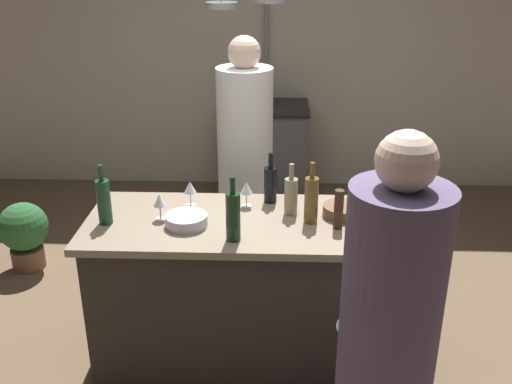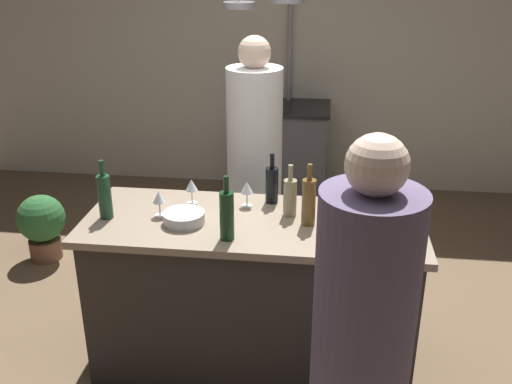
{
  "view_description": "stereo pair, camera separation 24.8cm",
  "coord_description": "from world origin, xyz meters",
  "px_view_note": "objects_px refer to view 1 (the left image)",
  "views": [
    {
      "loc": [
        0.11,
        -2.76,
        2.23
      ],
      "look_at": [
        0.0,
        0.15,
        1.0
      ],
      "focal_mm": 40.59,
      "sensor_mm": 36.0,
      "label": 1
    },
    {
      "loc": [
        0.35,
        -2.74,
        2.23
      ],
      "look_at": [
        0.0,
        0.15,
        1.0
      ],
      "focal_mm": 40.59,
      "sensor_mm": 36.0,
      "label": 2
    }
  ],
  "objects_px": {
    "potted_plant": "(24,232)",
    "mixing_bowl_ceramic": "(397,221)",
    "wine_bottle_amber": "(311,199)",
    "wine_glass_near_left_guest": "(246,189)",
    "mixing_bowl_steel": "(186,220)",
    "stove_range": "(265,151)",
    "bar_stool_right": "(361,382)",
    "wine_glass_near_right_guest": "(160,201)",
    "guest_right": "(385,365)",
    "chef": "(245,176)",
    "wine_bottle_dark": "(270,184)",
    "mixing_bowl_wooden": "(342,211)",
    "wine_glass_by_chef": "(190,188)",
    "wine_bottle_red": "(233,216)",
    "pepper_mill": "(339,209)",
    "wine_bottle_green": "(104,201)",
    "wine_bottle_white": "(291,195)"
  },
  "relations": [
    {
      "from": "pepper_mill",
      "to": "wine_bottle_green",
      "type": "relative_size",
      "value": 0.65
    },
    {
      "from": "potted_plant",
      "to": "wine_glass_near_left_guest",
      "type": "bearing_deg",
      "value": -25.71
    },
    {
      "from": "mixing_bowl_ceramic",
      "to": "mixing_bowl_steel",
      "type": "bearing_deg",
      "value": -178.41
    },
    {
      "from": "chef",
      "to": "wine_bottle_dark",
      "type": "distance_m",
      "value": 0.69
    },
    {
      "from": "chef",
      "to": "guest_right",
      "type": "xyz_separation_m",
      "value": [
        0.62,
        -1.89,
        -0.01
      ]
    },
    {
      "from": "wine_bottle_amber",
      "to": "chef",
      "type": "bearing_deg",
      "value": 113.68
    },
    {
      "from": "wine_bottle_amber",
      "to": "mixing_bowl_ceramic",
      "type": "relative_size",
      "value": 1.82
    },
    {
      "from": "chef",
      "to": "wine_bottle_red",
      "type": "height_order",
      "value": "chef"
    },
    {
      "from": "potted_plant",
      "to": "mixing_bowl_ceramic",
      "type": "bearing_deg",
      "value": -22.68
    },
    {
      "from": "pepper_mill",
      "to": "wine_glass_near_left_guest",
      "type": "relative_size",
      "value": 1.44
    },
    {
      "from": "stove_range",
      "to": "wine_bottle_red",
      "type": "xyz_separation_m",
      "value": [
        -0.1,
        -2.67,
        0.58
      ]
    },
    {
      "from": "wine_glass_near_right_guest",
      "to": "wine_glass_by_chef",
      "type": "bearing_deg",
      "value": 53.74
    },
    {
      "from": "wine_bottle_amber",
      "to": "wine_glass_near_right_guest",
      "type": "relative_size",
      "value": 2.28
    },
    {
      "from": "wine_bottle_dark",
      "to": "mixing_bowl_ceramic",
      "type": "height_order",
      "value": "wine_bottle_dark"
    },
    {
      "from": "bar_stool_right",
      "to": "mixing_bowl_steel",
      "type": "bearing_deg",
      "value": 147.79
    },
    {
      "from": "bar_stool_right",
      "to": "wine_bottle_white",
      "type": "height_order",
      "value": "wine_bottle_white"
    },
    {
      "from": "pepper_mill",
      "to": "wine_bottle_red",
      "type": "distance_m",
      "value": 0.55
    },
    {
      "from": "potted_plant",
      "to": "pepper_mill",
      "type": "xyz_separation_m",
      "value": [
        2.18,
        -1.07,
        0.71
      ]
    },
    {
      "from": "wine_bottle_red",
      "to": "mixing_bowl_steel",
      "type": "distance_m",
      "value": 0.31
    },
    {
      "from": "guest_right",
      "to": "wine_glass_by_chef",
      "type": "relative_size",
      "value": 11.68
    },
    {
      "from": "pepper_mill",
      "to": "wine_bottle_red",
      "type": "height_order",
      "value": "wine_bottle_red"
    },
    {
      "from": "mixing_bowl_ceramic",
      "to": "wine_bottle_dark",
      "type": "bearing_deg",
      "value": 155.86
    },
    {
      "from": "mixing_bowl_steel",
      "to": "wine_glass_near_left_guest",
      "type": "bearing_deg",
      "value": 40.1
    },
    {
      "from": "stove_range",
      "to": "wine_glass_near_left_guest",
      "type": "xyz_separation_m",
      "value": [
        -0.05,
        -2.27,
        0.56
      ]
    },
    {
      "from": "guest_right",
      "to": "wine_glass_by_chef",
      "type": "height_order",
      "value": "guest_right"
    },
    {
      "from": "potted_plant",
      "to": "mixing_bowl_wooden",
      "type": "bearing_deg",
      "value": -22.47
    },
    {
      "from": "chef",
      "to": "wine_bottle_amber",
      "type": "bearing_deg",
      "value": -66.32
    },
    {
      "from": "wine_glass_near_right_guest",
      "to": "mixing_bowl_wooden",
      "type": "xyz_separation_m",
      "value": [
        0.97,
        0.08,
        -0.08
      ]
    },
    {
      "from": "mixing_bowl_wooden",
      "to": "wine_glass_by_chef",
      "type": "bearing_deg",
      "value": 173.28
    },
    {
      "from": "bar_stool_right",
      "to": "wine_bottle_red",
      "type": "relative_size",
      "value": 2.05
    },
    {
      "from": "wine_bottle_amber",
      "to": "wine_glass_near_right_guest",
      "type": "distance_m",
      "value": 0.79
    },
    {
      "from": "wine_bottle_green",
      "to": "wine_glass_by_chef",
      "type": "relative_size",
      "value": 2.22
    },
    {
      "from": "pepper_mill",
      "to": "wine_bottle_dark",
      "type": "height_order",
      "value": "wine_bottle_dark"
    },
    {
      "from": "stove_range",
      "to": "pepper_mill",
      "type": "relative_size",
      "value": 4.24
    },
    {
      "from": "guest_right",
      "to": "stove_range",
      "type": "bearing_deg",
      "value": 98.63
    },
    {
      "from": "wine_bottle_white",
      "to": "mixing_bowl_steel",
      "type": "distance_m",
      "value": 0.57
    },
    {
      "from": "chef",
      "to": "guest_right",
      "type": "distance_m",
      "value": 1.99
    },
    {
      "from": "wine_glass_by_chef",
      "to": "mixing_bowl_ceramic",
      "type": "relative_size",
      "value": 0.8
    },
    {
      "from": "chef",
      "to": "wine_bottle_white",
      "type": "height_order",
      "value": "chef"
    },
    {
      "from": "potted_plant",
      "to": "wine_bottle_amber",
      "type": "distance_m",
      "value": 2.39
    },
    {
      "from": "stove_range",
      "to": "bar_stool_right",
      "type": "distance_m",
      "value": 3.11
    },
    {
      "from": "wine_bottle_amber",
      "to": "mixing_bowl_steel",
      "type": "relative_size",
      "value": 1.51
    },
    {
      "from": "wine_bottle_red",
      "to": "wine_glass_near_right_guest",
      "type": "xyz_separation_m",
      "value": [
        -0.4,
        0.21,
        -0.03
      ]
    },
    {
      "from": "wine_bottle_amber",
      "to": "wine_bottle_dark",
      "type": "distance_m",
      "value": 0.34
    },
    {
      "from": "stove_range",
      "to": "mixing_bowl_ceramic",
      "type": "height_order",
      "value": "mixing_bowl_ceramic"
    },
    {
      "from": "guest_right",
      "to": "wine_glass_near_right_guest",
      "type": "height_order",
      "value": "guest_right"
    },
    {
      "from": "mixing_bowl_wooden",
      "to": "wine_bottle_red",
      "type": "bearing_deg",
      "value": -152.08
    },
    {
      "from": "stove_range",
      "to": "potted_plant",
      "type": "height_order",
      "value": "stove_range"
    },
    {
      "from": "bar_stool_right",
      "to": "wine_bottle_red",
      "type": "height_order",
      "value": "wine_bottle_red"
    },
    {
      "from": "wine_bottle_dark",
      "to": "wine_bottle_white",
      "type": "bearing_deg",
      "value": -54.52
    }
  ]
}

